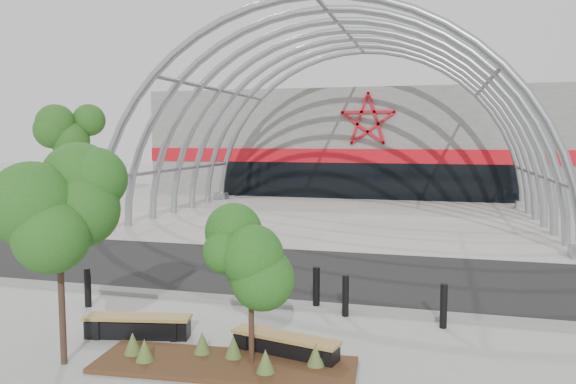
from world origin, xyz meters
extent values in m
plane|color=#989893|center=(0.00, 0.00, 0.00)|extent=(140.00, 140.00, 0.00)
cube|color=black|center=(0.00, 3.50, 0.01)|extent=(140.00, 7.00, 0.02)
cube|color=#A9A498|center=(0.00, 15.50, 0.02)|extent=(60.00, 17.00, 0.04)
cube|color=slate|center=(0.00, -0.25, 0.06)|extent=(60.00, 0.50, 0.12)
cube|color=#63635E|center=(0.00, 33.50, 4.00)|extent=(34.00, 15.00, 8.00)
cube|color=black|center=(0.00, 26.05, 1.30)|extent=(22.00, 0.25, 2.60)
cube|color=red|center=(0.00, 26.05, 3.10)|extent=(34.00, 0.30, 1.00)
torus|color=gray|center=(0.00, 8.00, 0.00)|extent=(20.36, 0.36, 20.36)
torus|color=gray|center=(0.00, 10.50, 0.00)|extent=(20.36, 0.36, 20.36)
torus|color=gray|center=(0.00, 13.00, 0.00)|extent=(20.36, 0.36, 20.36)
torus|color=gray|center=(0.00, 15.50, 0.00)|extent=(20.36, 0.36, 20.36)
torus|color=gray|center=(0.00, 18.00, 0.00)|extent=(20.36, 0.36, 20.36)
torus|color=gray|center=(0.00, 20.50, 0.00)|extent=(20.36, 0.36, 20.36)
torus|color=gray|center=(0.00, 23.00, 0.00)|extent=(20.36, 0.36, 20.36)
cylinder|color=gray|center=(9.66, 15.50, 2.59)|extent=(0.20, 15.00, 0.20)
cylinder|color=gray|center=(7.07, 15.50, 7.07)|extent=(0.20, 15.00, 0.20)
cylinder|color=gray|center=(0.00, 15.50, 10.00)|extent=(0.20, 15.00, 0.20)
cylinder|color=gray|center=(-7.07, 15.50, 7.07)|extent=(0.20, 15.00, 0.20)
cylinder|color=gray|center=(-9.66, 15.50, 2.59)|extent=(0.20, 15.00, 0.20)
cube|color=gray|center=(-10.00, 8.00, 0.25)|extent=(0.80, 0.80, 0.50)
cube|color=gray|center=(-10.00, 23.00, 0.25)|extent=(0.80, 0.80, 0.50)
cube|color=gray|center=(10.00, 23.00, 0.25)|extent=(0.80, 0.80, 0.50)
cube|color=#3D2516|center=(0.96, -4.35, 0.05)|extent=(5.17, 1.95, 0.10)
cone|color=#53692F|center=(-0.57, -4.67, 0.32)|extent=(0.35, 0.35, 0.44)
cone|color=#53692F|center=(1.04, -4.05, 0.32)|extent=(0.35, 0.35, 0.44)
cone|color=#53692F|center=(1.86, -4.57, 0.32)|extent=(0.35, 0.35, 0.44)
cone|color=#53692F|center=(0.35, -4.01, 0.32)|extent=(0.35, 0.35, 0.44)
cone|color=#53692F|center=(2.69, -4.02, 0.32)|extent=(0.35, 0.35, 0.44)
cone|color=#53692F|center=(-0.99, -4.41, 0.32)|extent=(0.35, 0.35, 0.44)
cylinder|color=black|center=(-2.16, -5.00, 1.01)|extent=(0.13, 0.13, 2.01)
ellipsoid|color=#154712|center=(-2.16, -5.00, 2.84)|extent=(1.73, 1.73, 2.20)
cylinder|color=#311B13|center=(1.45, -4.17, 0.81)|extent=(0.11, 0.11, 1.61)
ellipsoid|color=#12480F|center=(1.45, -4.17, 2.28)|extent=(1.33, 1.33, 1.76)
cube|color=black|center=(-1.50, -3.31, 0.19)|extent=(2.33, 0.88, 0.39)
cube|color=black|center=(-2.35, -3.48, 0.23)|extent=(0.23, 0.52, 0.46)
cube|color=black|center=(-0.66, -3.14, 0.23)|extent=(0.23, 0.52, 0.46)
cube|color=olive|center=(-1.50, -3.31, 0.46)|extent=(2.41, 0.97, 0.07)
cube|color=black|center=(1.98, -3.62, 0.19)|extent=(2.27, 0.92, 0.38)
cube|color=black|center=(1.16, -3.43, 0.22)|extent=(0.24, 0.51, 0.45)
cube|color=black|center=(2.79, -3.81, 0.22)|extent=(0.24, 0.51, 0.45)
cube|color=olive|center=(1.98, -3.62, 0.45)|extent=(2.34, 1.01, 0.07)
cylinder|color=black|center=(-3.94, -1.62, 0.51)|extent=(0.16, 0.16, 1.02)
cylinder|color=black|center=(-3.91, -1.62, 0.43)|extent=(0.14, 0.14, 0.86)
cylinder|color=black|center=(1.91, -0.33, 0.56)|extent=(0.18, 0.18, 1.12)
cylinder|color=black|center=(2.72, -0.64, 0.51)|extent=(0.16, 0.16, 1.03)
cylinder|color=black|center=(5.07, -0.91, 0.52)|extent=(0.17, 0.17, 1.04)
cylinder|color=black|center=(-20.00, 20.00, 1.65)|extent=(0.20, 0.20, 3.30)
ellipsoid|color=#174311|center=(-20.00, 20.00, 4.65)|extent=(3.00, 3.00, 3.60)
camera|label=1|loc=(4.85, -14.15, 4.44)|focal=35.00mm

